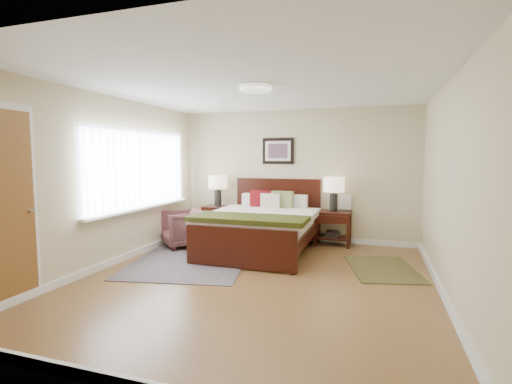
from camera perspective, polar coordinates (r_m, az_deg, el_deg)
floor at (r=4.99m, az=-0.07°, el=-13.32°), size 5.00×5.00×0.00m
back_wall at (r=7.16m, az=6.16°, el=2.53°), size 4.50×0.04×2.50m
front_wall at (r=2.50m, az=-18.18°, el=-2.92°), size 4.50×0.04×2.50m
left_wall at (r=5.84m, az=-21.55°, el=1.56°), size 0.04×5.00×2.50m
right_wall at (r=4.58m, az=27.80°, el=0.37°), size 0.04×5.00×2.50m
ceiling at (r=4.81m, az=-0.07°, el=16.15°), size 4.50×5.00×0.02m
window at (r=6.36m, az=-17.20°, el=3.12°), size 0.11×2.72×1.32m
ceil_fixture at (r=4.81m, az=-0.07°, el=15.74°), size 0.44×0.44×0.08m
bed at (r=6.29m, az=0.95°, el=-4.35°), size 1.79×2.17×1.17m
wall_art at (r=7.20m, az=3.41°, el=6.31°), size 0.62×0.05×0.50m
nightstand_left at (r=7.46m, az=-5.92°, el=-3.12°), size 0.53×0.47×0.63m
nightstand_right at (r=6.90m, az=11.77°, el=-4.87°), size 0.63×0.47×0.63m
lamp_left at (r=7.42m, az=-5.90°, el=1.20°), size 0.38×0.38×0.61m
lamp_right at (r=6.82m, az=11.89°, el=0.75°), size 0.38×0.38×0.61m
armchair at (r=6.82m, az=-11.04°, el=-5.51°), size 0.99×0.99×0.65m
rug_persian at (r=6.04m, az=-9.60°, el=-10.02°), size 2.12×2.66×0.01m
rug_navy at (r=5.72m, az=18.93°, el=-11.10°), size 1.17×1.48×0.01m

